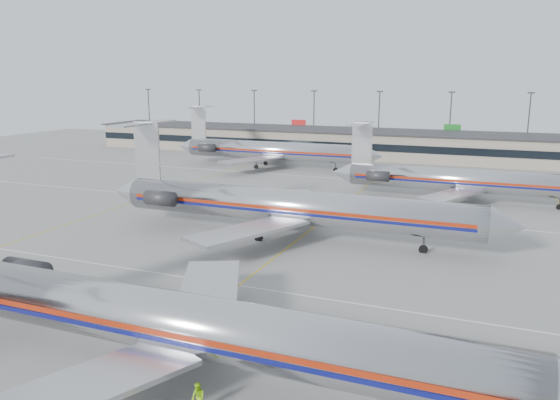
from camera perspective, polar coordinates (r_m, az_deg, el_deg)
The scene contains 9 objects.
ground at distance 42.28m, azimuth -10.48°, elevation -13.39°, with size 260.00×260.00×0.00m, color gray.
apron_markings at distance 50.24m, azimuth -4.33°, elevation -8.89°, with size 160.00×0.15×0.02m, color silver.
terminal at distance 132.37m, azimuth 12.77°, elevation 5.66°, with size 162.00×17.00×6.25m.
light_mast_row at distance 145.69m, azimuth 13.79°, elevation 8.36°, with size 163.60×0.40×15.28m.
jet_foreground at distance 35.52m, azimuth -11.88°, elevation -12.11°, with size 48.57×28.60×12.71m.
jet_second_row at distance 63.89m, azimuth 0.45°, elevation -0.59°, with size 50.33×29.64×13.17m.
jet_third_row at distance 86.97m, azimuth 18.61°, elevation 1.99°, with size 42.73×26.29×11.68m.
jet_back_row at distance 115.06m, azimuth -1.07°, elevation 5.22°, with size 46.11×28.36×12.61m.
ramp_worker_far at distance 32.88m, azimuth -8.56°, elevation -19.74°, with size 0.84×0.65×1.72m, color #9AE515.
Camera 1 is at (20.90, -31.85, 18.36)m, focal length 35.00 mm.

